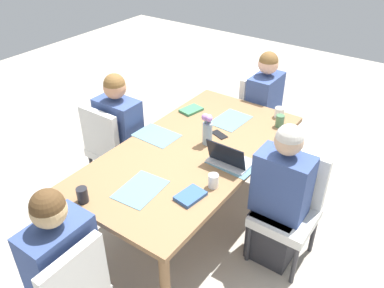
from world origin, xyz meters
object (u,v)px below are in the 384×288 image
Objects in this scene: chair_near_left_mid at (290,203)px; person_near_left_mid at (279,203)px; flower_vase at (207,129)px; coffee_mug_near_left at (280,121)px; coffee_mug_centre_left at (82,195)px; chair_head_right_right_near at (259,111)px; person_far_left_far at (121,141)px; book_blue_cover at (191,110)px; person_head_left_left_near at (66,278)px; coffee_mug_near_right at (213,181)px; laptop_near_left_mid at (229,159)px; phone_black at (219,135)px; person_head_right_right_near at (263,113)px; dining_table at (192,156)px; chair_far_left_far at (111,145)px; coffee_mug_centre_right at (279,112)px.

person_near_left_mid reaches higher than chair_near_left_mid.
flower_vase is 0.71m from coffee_mug_near_left.
chair_head_right_right_near is at bearing -4.64° from coffee_mug_centre_left.
person_far_left_far is at bearing 31.77° from coffee_mug_centre_left.
person_head_left_left_near is at bearing -156.71° from book_blue_cover.
coffee_mug_near_right is at bearing -44.74° from coffee_mug_centre_left.
person_head_left_left_near is at bearing 158.73° from coffee_mug_near_right.
person_head_left_left_near is at bearing -178.99° from chair_head_right_right_near.
coffee_mug_centre_left is 0.54× the size of book_blue_cover.
person_far_left_far is 4.31× the size of flower_vase.
chair_near_left_mid is 0.75× the size of person_near_left_mid.
chair_head_right_right_near is at bearing 36.15° from chair_near_left_mid.
person_near_left_mid is 3.73× the size of laptop_near_left_mid.
phone_black is at bearing 41.65° from laptop_near_left_mid.
person_head_right_right_near is (1.26, -0.84, 0.00)m from person_far_left_far.
person_near_left_mid is (1.37, -0.77, 0.00)m from person_head_left_left_near.
person_head_right_right_near reaches higher than dining_table.
dining_table is at bearing 161.37° from flower_vase.
coffee_mug_near_right is (-0.45, -0.35, -0.09)m from flower_vase.
dining_table is at bearing -85.42° from chair_far_left_far.
person_head_right_right_near is 10.87× the size of coffee_mug_near_left.
person_far_left_far is at bearing 127.77° from coffee_mug_centre_right.
flower_vase reaches higher than chair_head_right_right_near.
chair_head_right_right_near is at bearing 51.24° from person_head_right_right_near.
flower_vase reaches higher than book_blue_cover.
chair_near_left_mid is 1.00× the size of chair_far_left_far.
coffee_mug_near_right is 0.89m from coffee_mug_centre_left.
chair_head_right_right_near is 0.64m from coffee_mug_centre_right.
coffee_mug_near_left is 1.01× the size of coffee_mug_centre_left.
chair_near_left_mid is 2.81× the size of laptop_near_left_mid.
person_head_right_right_near is 12.87× the size of coffee_mug_centre_right.
coffee_mug_centre_right is (0.90, -1.16, 0.26)m from person_far_left_far.
flower_vase reaches higher than coffee_mug_near_right.
chair_head_right_right_near is at bearing -30.24° from person_far_left_far.
person_head_right_right_near reaches higher than coffee_mug_centre_left.
coffee_mug_near_left is at bearing -5.52° from laptop_near_left_mid.
chair_near_left_mid is 1.53m from coffee_mug_centre_left.
dining_table is 6.36× the size of laptop_near_left_mid.
person_head_right_right_near is (2.59, -0.03, 0.00)m from person_head_left_left_near.
book_blue_cover is at bearing -6.18° from phone_black.
chair_head_right_right_near is at bearing 39.07° from coffee_mug_near_left.
laptop_near_left_mid reaches higher than dining_table.
flower_vase is at bearing 148.27° from coffee_mug_near_left.
coffee_mug_centre_right is at bearing -95.64° from phone_black.
phone_black reaches higher than dining_table.
laptop_near_left_mid reaches higher than phone_black.
laptop_near_left_mid is (-0.05, 0.42, 0.26)m from person_near_left_mid.
coffee_mug_centre_right is at bearing -17.34° from coffee_mug_centre_left.
person_head_left_left_near and person_far_left_far have the same top height.
person_near_left_mid reaches higher than coffee_mug_centre_right.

